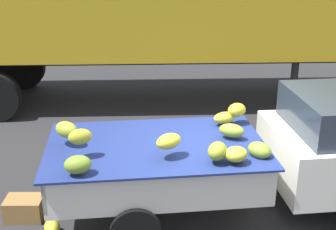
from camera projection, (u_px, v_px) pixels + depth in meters
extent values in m
plane|color=#28282B|center=(219.00, 218.00, 6.36)|extent=(220.00, 220.00, 0.00)
cube|color=gray|center=(170.00, 57.00, 14.92)|extent=(80.00, 0.80, 0.16)
cube|color=#28333D|center=(335.00, 112.00, 6.24)|extent=(1.20, 1.56, 0.52)
cube|color=silver|center=(156.00, 177.00, 6.28)|extent=(2.92, 1.84, 0.08)
cube|color=silver|center=(151.00, 136.00, 6.96)|extent=(2.85, 0.17, 0.44)
cube|color=silver|center=(162.00, 191.00, 5.42)|extent=(2.85, 0.17, 0.44)
cube|color=silver|center=(255.00, 155.00, 6.34)|extent=(0.12, 1.72, 0.44)
cube|color=silver|center=(53.00, 165.00, 6.04)|extent=(0.12, 1.72, 0.44)
cube|color=#B21914|center=(151.00, 137.00, 7.01)|extent=(2.73, 0.12, 0.07)
cube|color=navy|center=(156.00, 145.00, 6.11)|extent=(3.04, 1.96, 0.03)
ellipsoid|color=gold|center=(236.00, 154.00, 5.53)|extent=(0.36, 0.34, 0.19)
ellipsoid|color=gold|center=(237.00, 110.00, 6.70)|extent=(0.36, 0.33, 0.21)
ellipsoid|color=olive|center=(217.00, 151.00, 5.53)|extent=(0.35, 0.38, 0.22)
ellipsoid|color=gold|center=(225.00, 118.00, 6.70)|extent=(0.40, 0.31, 0.17)
ellipsoid|color=olive|center=(260.00, 150.00, 5.74)|extent=(0.39, 0.41, 0.20)
ellipsoid|color=gold|center=(169.00, 141.00, 5.63)|extent=(0.42, 0.38, 0.20)
ellipsoid|color=#9DA92F|center=(67.00, 130.00, 5.98)|extent=(0.41, 0.40, 0.22)
ellipsoid|color=olive|center=(78.00, 165.00, 5.25)|extent=(0.35, 0.28, 0.22)
ellipsoid|color=gold|center=(80.00, 137.00, 5.61)|extent=(0.34, 0.26, 0.20)
ellipsoid|color=#8BA12F|center=(232.00, 130.00, 6.21)|extent=(0.41, 0.34, 0.19)
cylinder|color=black|center=(318.00, 157.00, 7.44)|extent=(0.65, 0.23, 0.64)
cylinder|color=black|center=(131.00, 167.00, 7.11)|extent=(0.65, 0.23, 0.64)
cylinder|color=black|center=(136.00, 229.00, 5.57)|extent=(0.65, 0.23, 0.64)
cube|color=black|center=(160.00, 57.00, 10.71)|extent=(11.05, 0.75, 0.30)
cylinder|color=black|center=(24.00, 68.00, 11.89)|extent=(1.09, 0.33, 1.08)
cylinder|color=#38383A|center=(294.00, 74.00, 11.00)|extent=(0.18, 0.18, 1.25)
ellipsoid|color=yellow|center=(52.00, 227.00, 5.96)|extent=(0.28, 0.34, 0.22)
cube|color=olive|center=(25.00, 208.00, 6.30)|extent=(0.54, 0.39, 0.31)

